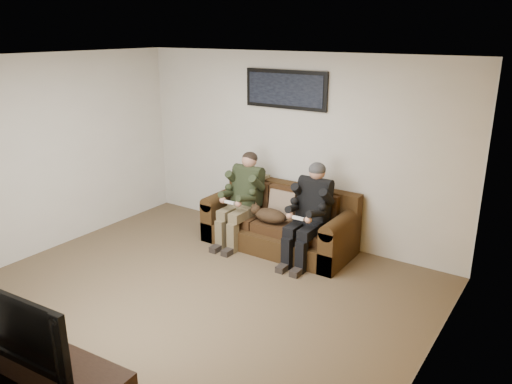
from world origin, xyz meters
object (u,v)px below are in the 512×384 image
Objects in this scene: cat at (269,215)px; television at (31,325)px; person_left at (243,194)px; person_right at (310,208)px; framed_poster at (286,89)px; sofa at (281,224)px.

cat is 0.66× the size of television.
person_right reaches higher than person_left.
television is at bearing -96.75° from person_right.
framed_poster is (-0.73, 0.56, 1.39)m from person_right.
cat is (-0.05, -0.23, 0.19)m from sofa.
television is (0.62, -3.60, 0.08)m from person_left.
sofa is 0.31m from cat.
person_left reaches higher than television.
person_left is 0.52m from cat.
television is at bearing -88.50° from sofa.
cat is at bearing -173.83° from person_right.
person_left is 1.05m from person_right.
person_left is 0.99× the size of person_right.
person_left is 1.54m from framed_poster.
sofa is 3.80m from television.
cat is 1.72m from framed_poster.
sofa is 3.11× the size of cat.
sofa is at bearing 162.07° from person_right.
person_right is 1.93× the size of cat.
framed_poster is at bearing 90.05° from television.
person_left is 1.01× the size of framed_poster.
person_right is 0.61m from cat.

